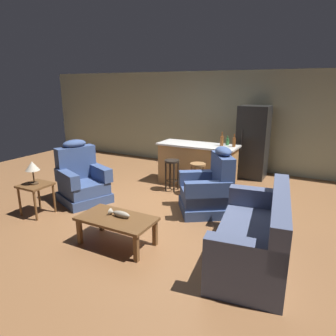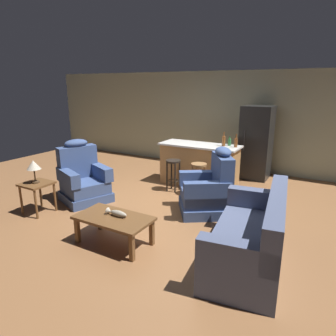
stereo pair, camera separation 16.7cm
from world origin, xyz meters
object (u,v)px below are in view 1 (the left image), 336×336
Objects in this scene: bottle_tall_green at (227,142)px; bottle_wine_dark at (222,140)px; table_lamp at (32,167)px; couch at (256,236)px; refrigerator at (253,142)px; recliner_near_lamp at (82,180)px; bar_stool_left at (172,169)px; fish_figurine at (119,214)px; recliner_near_island at (209,190)px; bottle_short_amber at (234,142)px; coffee_table at (117,221)px; end_table at (36,190)px; kitchen_island at (197,164)px; bar_stool_right at (198,173)px.

bottle_tall_green is 0.16m from bottle_wine_dark.
couch is at bearing 5.23° from table_lamp.
bottle_tall_green is (-0.34, -1.00, 0.15)m from refrigerator.
recliner_near_lamp is at bearing -136.00° from bottle_wine_dark.
refrigerator is (1.28, 1.83, 0.41)m from bar_stool_left.
fish_figurine is 0.83× the size of table_lamp.
recliner_near_island is 4.27× the size of bottle_short_amber.
recliner_near_lamp is 4.13m from refrigerator.
refrigerator is (0.90, 4.22, 0.42)m from fish_figurine.
couch is 2.92m from bottle_short_amber.
fish_figurine reaches higher than coffee_table.
bottle_short_amber is (-1.08, 2.61, 0.72)m from couch.
bottle_wine_dark is (2.39, 2.95, 0.60)m from end_table.
kitchen_island is 0.99m from bottle_short_amber.
end_table is (-3.74, -0.34, 0.12)m from couch.
fish_figurine is at bearing 7.35° from couch.
refrigerator is 1.21m from bottle_wine_dark.
bottle_tall_green is (0.35, 0.83, 0.56)m from bar_stool_right.
refrigerator is at bearing 51.38° from kitchen_island.
recliner_near_lamp is 0.91m from end_table.
bottle_short_amber is (2.42, 2.08, 0.63)m from recliner_near_lamp.
bottle_short_amber reaches higher than fish_figurine.
bottle_tall_green is 0.74× the size of bottle_short_amber.
bottle_short_amber is (0.53, 0.72, 0.58)m from bar_stool_right.
bottle_wine_dark reaches higher than bar_stool_left.
recliner_near_lamp is (-1.66, 1.06, 0.06)m from coffee_table.
fish_figurine is 0.19× the size of kitchen_island.
bottle_short_amber reaches higher than bar_stool_right.
recliner_near_lamp is 5.74× the size of bottle_tall_green.
bar_stool_right is at bearing 46.32° from end_table.
fish_figurine is at bearing -99.82° from bottle_tall_green.
bottle_wine_dark is (0.47, 3.10, 0.60)m from fish_figurine.
end_table is at bearing -132.03° from bottle_short_amber.
coffee_table is 3.62× the size of bottle_wine_dark.
coffee_table is at bearing -98.88° from bottle_wine_dark.
fish_figurine is at bearing -95.05° from bar_stool_right.
couch is 1.61m from recliner_near_island.
table_lamp is 1.46× the size of bottle_short_amber.
bottle_tall_green is (-1.26, 2.73, 0.69)m from couch.
bar_stool_left reaches higher than end_table.
couch reaches higher than fish_figurine.
refrigerator is at bearing 77.99° from fish_figurine.
table_lamp is at bearing -83.93° from recliner_near_lamp.
bottle_wine_dark is at bearing -110.99° from refrigerator.
recliner_near_lamp is 0.68× the size of refrigerator.
refrigerator is at bearing 55.14° from table_lamp.
bottle_tall_green reaches higher than couch.
recliner_near_lamp is at bearing -16.32° from couch.
end_table is (-0.24, -0.87, 0.04)m from recliner_near_lamp.
table_lamp is (-0.26, -0.88, 0.45)m from recliner_near_lamp.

